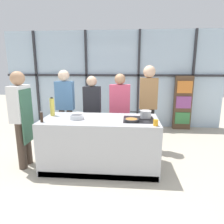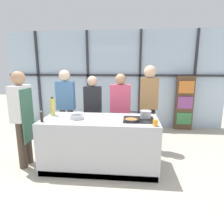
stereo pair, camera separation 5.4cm
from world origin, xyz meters
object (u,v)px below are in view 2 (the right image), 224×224
Objects in this scene: spectator_center_right at (120,107)px; juice_glass_near at (155,123)px; frying_pan at (132,120)px; pepper_grinder at (42,117)px; saucepan at (145,114)px; spectator_center_left at (93,107)px; spectator_far_right at (149,101)px; chef at (22,114)px; white_plate at (77,113)px; spectator_far_left at (66,103)px; oil_bottle at (53,107)px; mixing_bowl at (77,117)px.

spectator_center_right is 1.40m from juice_glass_near.
frying_pan is 1.47m from pepper_grinder.
frying_pan is 1.21× the size of saucepan.
spectator_center_left is 1.22m from spectator_far_right.
juice_glass_near is (1.82, -0.06, -0.04)m from pepper_grinder.
frying_pan is at bearing -133.95° from saucepan.
chef is 6.96× the size of white_plate.
chef is 1.00× the size of spectator_far_left.
spectator_center_right is 0.98m from white_plate.
white_plate is 0.48m from oil_bottle.
mixing_bowl is at bearing -171.19° from saucepan.
mixing_bowl is 0.68× the size of oil_bottle.
spectator_far_right is 4.87× the size of saucepan.
spectator_center_right reaches higher than mixing_bowl.
spectator_far_left is 1.20m from pepper_grinder.
frying_pan is 0.95m from mixing_bowl.
mixing_bowl is at bearing -22.93° from oil_bottle.
spectator_far_left is 1.04× the size of spectator_center_right.
spectator_center_right is 0.62m from spectator_far_right.
spectator_center_right reaches higher than juice_glass_near.
chef reaches higher than oil_bottle.
spectator_center_right is 3.65× the size of frying_pan.
spectator_far_right is 5.28× the size of oil_bottle.
spectator_center_left is at bearing 144.35° from saucepan.
white_plate is 1.05× the size of mixing_bowl.
spectator_center_left is 0.60m from white_plate.
saucepan is 3.86× the size of juice_glass_near.
spectator_center_left is 6.79× the size of mixing_bowl.
spectator_center_left is at bearing 84.41° from mixing_bowl.
mixing_bowl is 1.33m from juice_glass_near.
chef is 1.04× the size of spectator_center_right.
spectator_center_left is (1.07, 0.99, -0.05)m from chef.
oil_bottle is (-0.41, -0.18, 0.16)m from white_plate.
juice_glass_near reaches higher than white_plate.
pepper_grinder is (-1.22, -1.20, 0.06)m from spectator_center_right.
saucepan reaches higher than mixing_bowl.
white_plate is (-1.04, 0.46, -0.02)m from frying_pan.
saucepan is at bearing 13.81° from pepper_grinder.
white_plate is at bearing 35.87° from spectator_center_right.
chef is at bearing -154.87° from white_plate.
spectator_far_right is 1.26m from juice_glass_near.
spectator_far_left reaches higher than white_plate.
spectator_far_right is 1.63m from mixing_bowl.
saucepan is 1.51× the size of white_plate.
spectator_center_right is 17.06× the size of juice_glass_near.
spectator_center_left is 4.65× the size of oil_bottle.
pepper_grinder reaches higher than mixing_bowl.
saucepan is at bearing 155.22° from spectator_far_left.
spectator_far_left is 1.08× the size of spectator_center_left.
spectator_far_right reaches higher than frying_pan.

